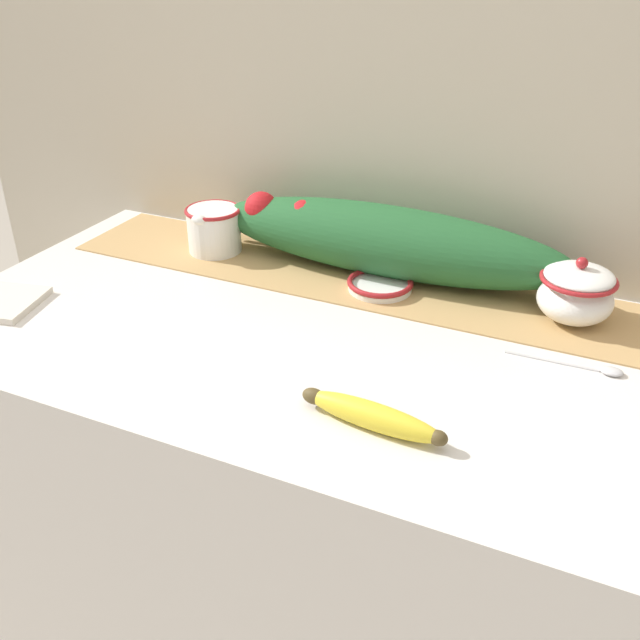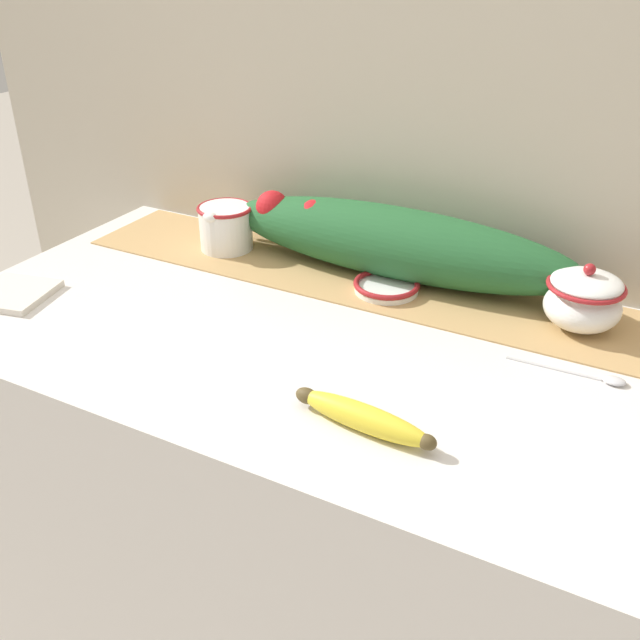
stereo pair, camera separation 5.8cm
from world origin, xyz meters
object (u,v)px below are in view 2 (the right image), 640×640
(sugar_bowl, at_px, (583,300))
(spoon, at_px, (603,379))
(small_dish, at_px, (387,286))
(banana, at_px, (363,417))
(cream_pitcher, at_px, (226,226))
(napkin_stack, at_px, (13,294))

(sugar_bowl, height_order, spoon, sugar_bowl)
(small_dish, bearing_deg, spoon, -16.26)
(sugar_bowl, xyz_separation_m, banana, (-0.21, -0.42, -0.04))
(sugar_bowl, distance_m, spoon, 0.17)
(cream_pitcher, bearing_deg, banana, -39.48)
(banana, distance_m, spoon, 0.39)
(small_dish, relative_size, spoon, 0.69)
(small_dish, height_order, napkin_stack, small_dish)
(banana, distance_m, napkin_stack, 0.74)
(sugar_bowl, height_order, banana, sugar_bowl)
(sugar_bowl, bearing_deg, cream_pitcher, 179.93)
(cream_pitcher, relative_size, sugar_bowl, 1.04)
(sugar_bowl, height_order, small_dish, sugar_bowl)
(spoon, bearing_deg, sugar_bowl, 111.92)
(small_dish, distance_m, banana, 0.42)
(napkin_stack, bearing_deg, spoon, 12.43)
(banana, bearing_deg, sugar_bowl, 63.91)
(spoon, distance_m, napkin_stack, 1.03)
(sugar_bowl, relative_size, banana, 0.59)
(cream_pitcher, xyz_separation_m, napkin_stack, (-0.22, -0.37, -0.05))
(spoon, bearing_deg, banana, -135.92)
(small_dish, relative_size, napkin_stack, 0.95)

